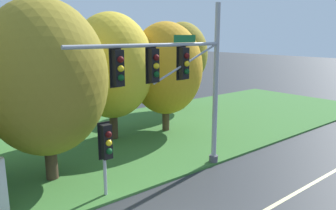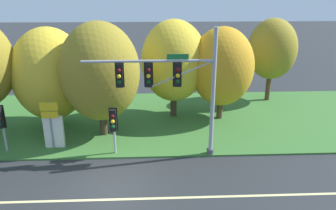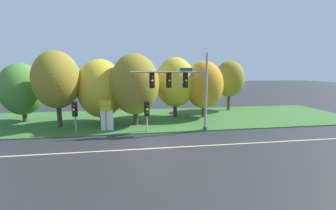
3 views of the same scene
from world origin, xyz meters
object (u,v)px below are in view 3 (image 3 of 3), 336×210
tree_nearest_road (22,89)px  tree_furthest_back (230,79)px  pedestrian_signal_further_along (147,111)px  tree_tall_centre (175,82)px  traffic_signal_mast (183,85)px  tree_right_far (204,85)px  route_sign_post (106,109)px  tree_mid_verge (135,84)px  tree_behind_signpost (101,89)px  tree_left_of_mast (57,80)px  pedestrian_signal_near_kerb (74,111)px  info_kiosk (107,120)px

tree_nearest_road → tree_furthest_back: 24.49m
pedestrian_signal_further_along → tree_nearest_road: tree_nearest_road is taller
tree_tall_centre → tree_furthest_back: 8.64m
traffic_signal_mast → tree_tall_centre: bearing=86.2°
pedestrian_signal_further_along → tree_right_far: 8.80m
route_sign_post → tree_mid_verge: bearing=35.0°
route_sign_post → tree_behind_signpost: 3.87m
tree_nearest_road → tree_mid_verge: bearing=-14.9°
tree_behind_signpost → tree_right_far: 11.36m
tree_right_far → tree_furthest_back: 6.14m
pedestrian_signal_further_along → tree_left_of_mast: bearing=159.2°
pedestrian_signal_near_kerb → traffic_signal_mast: bearing=-4.3°
tree_behind_signpost → tree_mid_verge: tree_mid_verge is taller
pedestrian_signal_near_kerb → tree_left_of_mast: 4.19m
pedestrian_signal_near_kerb → info_kiosk: (2.64, 0.56, -1.03)m
traffic_signal_mast → info_kiosk: traffic_signal_mast is taller
traffic_signal_mast → pedestrian_signal_near_kerb: traffic_signal_mast is taller
tree_tall_centre → pedestrian_signal_near_kerb: bearing=-152.0°
traffic_signal_mast → pedestrian_signal_near_kerb: (-9.46, 0.71, -2.16)m
traffic_signal_mast → tree_behind_signpost: traffic_signal_mast is taller
pedestrian_signal_near_kerb → tree_right_far: 14.01m
pedestrian_signal_near_kerb → tree_left_of_mast: (-2.07, 2.61, 2.55)m
tree_tall_centre → tree_furthest_back: bearing=22.1°
tree_tall_centre → route_sign_post: bearing=-146.2°
pedestrian_signal_near_kerb → info_kiosk: pedestrian_signal_near_kerb is taller
pedestrian_signal_near_kerb → tree_furthest_back: (17.86, 8.49, 2.24)m
tree_furthest_back → tree_left_of_mast: bearing=-163.6°
info_kiosk → pedestrian_signal_near_kerb: bearing=-168.1°
traffic_signal_mast → tree_tall_centre: size_ratio=1.02×
tree_mid_verge → info_kiosk: size_ratio=3.71×
pedestrian_signal_further_along → tree_furthest_back: bearing=37.8°
pedestrian_signal_further_along → info_kiosk: bearing=163.0°
tree_left_of_mast → tree_right_far: (15.17, 2.03, -0.80)m
route_sign_post → tree_furthest_back: bearing=28.0°
tree_behind_signpost → traffic_signal_mast: bearing=-30.5°
traffic_signal_mast → tree_nearest_road: 16.99m
tree_nearest_road → tree_left_of_mast: size_ratio=0.85×
route_sign_post → tree_behind_signpost: bearing=103.1°
tree_left_of_mast → tree_behind_signpost: size_ratio=1.11×
pedestrian_signal_near_kerb → tree_mid_verge: tree_mid_verge is taller
tree_furthest_back → tree_behind_signpost: bearing=-163.8°
tree_behind_signpost → tree_tall_centre: bearing=10.0°
traffic_signal_mast → route_sign_post: 7.29m
tree_furthest_back → info_kiosk: bearing=-152.5°
route_sign_post → tree_behind_signpost: tree_behind_signpost is taller
tree_furthest_back → tree_tall_centre: bearing=-157.9°
tree_mid_verge → tree_furthest_back: bearing=26.4°
tree_nearest_road → tree_tall_centre: (16.27, -0.09, 0.56)m
tree_nearest_road → tree_left_of_mast: tree_left_of_mast is taller
tree_left_of_mast → traffic_signal_mast: bearing=-16.1°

